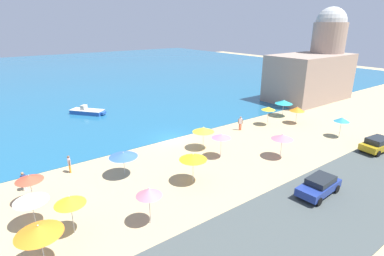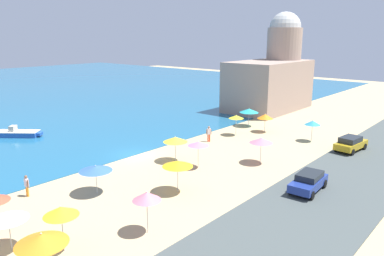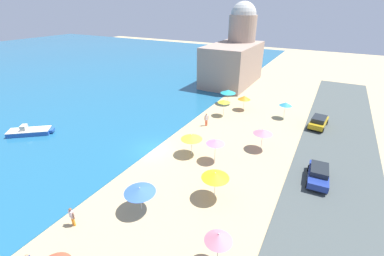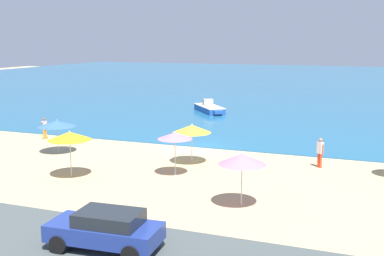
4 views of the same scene
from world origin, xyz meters
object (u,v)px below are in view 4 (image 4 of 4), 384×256
at_px(beach_umbrella_2, 192,129).
at_px(beach_umbrella_12, 242,159).
at_px(skiff_nearshore, 209,108).
at_px(bather_0, 44,127).
at_px(beach_umbrella_5, 175,136).
at_px(beach_umbrella_4, 70,136).
at_px(bather_1, 320,151).
at_px(parked_car_0, 106,229).
at_px(beach_umbrella_11, 57,124).

relative_size(beach_umbrella_2, beach_umbrella_12, 0.98).
bearing_deg(skiff_nearshore, beach_umbrella_2, -74.10).
bearing_deg(bather_0, beach_umbrella_12, -27.35).
distance_m(beach_umbrella_5, skiff_nearshore, 23.26).
relative_size(beach_umbrella_2, beach_umbrella_4, 0.95).
xyz_separation_m(bather_0, bather_1, (19.98, -1.03, 0.08)).
bearing_deg(beach_umbrella_4, bather_1, 28.83).
bearing_deg(beach_umbrella_4, beach_umbrella_2, 44.68).
bearing_deg(beach_umbrella_5, parked_car_0, -81.62).
distance_m(beach_umbrella_4, beach_umbrella_12, 9.84).
distance_m(beach_umbrella_5, bather_1, 8.53).
bearing_deg(beach_umbrella_5, bather_1, 31.92).
relative_size(bather_1, skiff_nearshore, 0.36).
height_order(beach_umbrella_4, beach_umbrella_5, beach_umbrella_4).
bearing_deg(bather_1, beach_umbrella_5, -148.08).
relative_size(beach_umbrella_11, bather_1, 1.39).
xyz_separation_m(beach_umbrella_4, beach_umbrella_12, (9.76, -1.26, -0.09)).
bearing_deg(skiff_nearshore, bather_1, -54.49).
relative_size(beach_umbrella_11, skiff_nearshore, 0.50).
distance_m(beach_umbrella_2, beach_umbrella_5, 2.70).
bearing_deg(skiff_nearshore, parked_car_0, -77.52).
bearing_deg(bather_1, skiff_nearshore, 125.51).
bearing_deg(bather_1, beach_umbrella_2, -166.28).
bearing_deg(bather_0, beach_umbrella_11, -42.73).
bearing_deg(beach_umbrella_2, beach_umbrella_5, -88.83).
height_order(beach_umbrella_5, bather_0, beach_umbrella_5).
bearing_deg(bather_0, bather_1, -2.96).
relative_size(beach_umbrella_11, parked_car_0, 0.60).
relative_size(beach_umbrella_5, bather_0, 1.52).
height_order(beach_umbrella_2, beach_umbrella_11, beach_umbrella_2).
bearing_deg(bather_1, beach_umbrella_4, -151.17).
bearing_deg(parked_car_0, skiff_nearshore, 102.48).
bearing_deg(beach_umbrella_5, beach_umbrella_12, -37.23).
height_order(beach_umbrella_4, bather_0, beach_umbrella_4).
xyz_separation_m(beach_umbrella_5, skiff_nearshore, (-5.69, 22.48, -1.79)).
bearing_deg(beach_umbrella_4, beach_umbrella_12, -7.34).
relative_size(bather_1, parked_car_0, 0.43).
relative_size(beach_umbrella_5, beach_umbrella_11, 1.01).
distance_m(beach_umbrella_11, bather_1, 16.53).
bearing_deg(beach_umbrella_11, parked_car_0, -47.95).
bearing_deg(beach_umbrella_4, parked_car_0, -48.33).
distance_m(beach_umbrella_5, bather_0, 14.01).
distance_m(bather_0, bather_1, 20.01).
height_order(beach_umbrella_5, bather_1, beach_umbrella_5).
relative_size(beach_umbrella_4, beach_umbrella_5, 1.04).
bearing_deg(beach_umbrella_2, beach_umbrella_4, -135.32).
distance_m(beach_umbrella_2, bather_0, 13.12).
xyz_separation_m(beach_umbrella_4, parked_car_0, (6.51, -7.32, -1.46)).
bearing_deg(beach_umbrella_12, beach_umbrella_5, 142.77).
height_order(beach_umbrella_2, bather_1, beach_umbrella_2).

